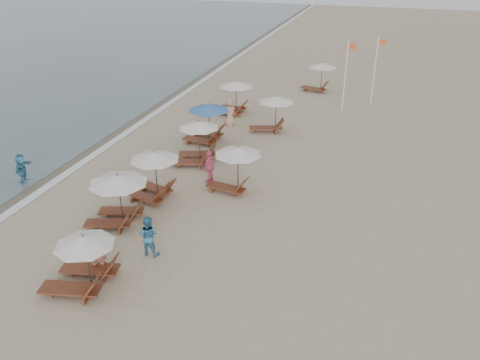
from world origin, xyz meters
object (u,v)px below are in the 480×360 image
(beachgoer_far_a, at_px, (210,166))
(beachgoer_far_b, at_px, (230,112))
(inland_station_0, at_px, (233,165))
(inland_station_2, at_px, (318,75))
(inland_station_1, at_px, (271,111))
(lounger_station_0, at_px, (81,263))
(lounger_station_5, at_px, (234,96))
(lounger_station_1, at_px, (116,198))
(beachgoer_mid_a, at_px, (148,236))
(beachgoer_near, at_px, (97,252))
(waterline_walker, at_px, (22,168))
(lounger_station_3, at_px, (195,144))
(flag_pole_near, at_px, (346,73))
(lounger_station_4, at_px, (205,123))
(lounger_station_2, at_px, (152,173))

(beachgoer_far_a, distance_m, beachgoer_far_b, 8.20)
(inland_station_0, bearing_deg, inland_station_2, 86.58)
(inland_station_1, distance_m, beachgoer_far_a, 7.87)
(inland_station_0, height_order, inland_station_1, same)
(lounger_station_0, height_order, lounger_station_5, lounger_station_5)
(lounger_station_1, xyz_separation_m, beachgoer_mid_a, (2.31, -1.63, -0.39))
(inland_station_1, distance_m, beachgoer_mid_a, 14.27)
(inland_station_0, height_order, beachgoer_near, inland_station_0)
(inland_station_1, xyz_separation_m, beachgoer_mid_a, (-1.18, -14.21, -0.51))
(inland_station_2, bearing_deg, beachgoer_near, -98.35)
(lounger_station_5, height_order, beachgoer_far_b, lounger_station_5)
(beachgoer_mid_a, height_order, waterline_walker, beachgoer_mid_a)
(lounger_station_1, bearing_deg, inland_station_0, 48.38)
(lounger_station_0, xyz_separation_m, beachgoer_near, (0.08, 0.85, -0.10))
(inland_station_1, bearing_deg, waterline_walker, -133.15)
(lounger_station_0, bearing_deg, inland_station_1, 81.46)
(inland_station_2, xyz_separation_m, beachgoer_near, (-3.75, -25.51, -0.49))
(lounger_station_3, distance_m, flag_pole_near, 12.99)
(beachgoer_far_a, distance_m, flag_pole_near, 14.07)
(lounger_station_0, height_order, inland_station_2, inland_station_2)
(lounger_station_4, height_order, flag_pole_near, flag_pole_near)
(lounger_station_1, bearing_deg, inland_station_2, 77.79)
(lounger_station_4, bearing_deg, lounger_station_2, -87.98)
(lounger_station_2, height_order, inland_station_0, lounger_station_2)
(inland_station_2, height_order, beachgoer_near, inland_station_2)
(lounger_station_3, relative_size, inland_station_1, 0.93)
(beachgoer_far_a, bearing_deg, beachgoer_near, 0.51)
(beachgoer_mid_a, relative_size, waterline_walker, 1.09)
(beachgoer_mid_a, bearing_deg, lounger_station_3, -81.27)
(lounger_station_3, distance_m, beachgoer_far_a, 2.49)
(inland_station_0, height_order, waterline_walker, inland_station_0)
(lounger_station_4, distance_m, beachgoer_mid_a, 11.61)
(lounger_station_2, distance_m, flag_pole_near, 16.90)
(beachgoer_far_a, height_order, flag_pole_near, flag_pole_near)
(lounger_station_5, xyz_separation_m, beachgoer_far_a, (2.19, -10.36, -0.38))
(lounger_station_1, bearing_deg, lounger_station_5, 89.42)
(lounger_station_3, distance_m, beachgoer_mid_a, 8.50)
(lounger_station_5, distance_m, inland_station_1, 4.23)
(inland_station_1, bearing_deg, inland_station_0, -88.26)
(lounger_station_5, distance_m, beachgoer_mid_a, 16.94)
(inland_station_1, bearing_deg, lounger_station_3, -114.93)
(inland_station_0, xyz_separation_m, inland_station_1, (-0.25, 8.36, -0.07))
(lounger_station_2, bearing_deg, inland_station_1, 73.18)
(lounger_station_5, height_order, inland_station_1, lounger_station_5)
(inland_station_0, height_order, inland_station_2, same)
(lounger_station_0, relative_size, waterline_walker, 1.72)
(lounger_station_0, bearing_deg, lounger_station_1, 103.99)
(lounger_station_5, bearing_deg, lounger_station_4, -89.72)
(lounger_station_1, relative_size, lounger_station_2, 1.09)
(lounger_station_2, distance_m, lounger_station_4, 7.31)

